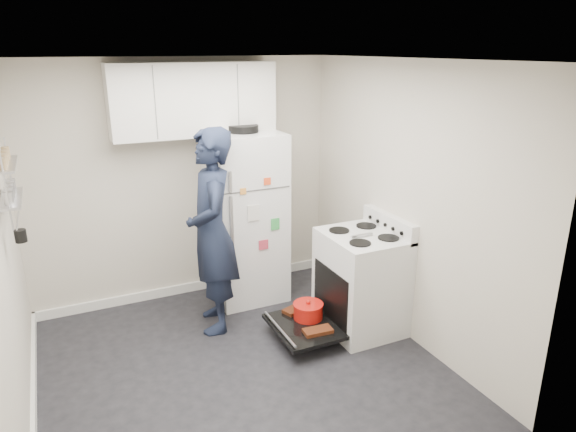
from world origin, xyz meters
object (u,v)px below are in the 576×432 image
electric_range (360,283)px  refrigerator (246,217)px  open_oven_door (306,319)px  person (212,232)px

electric_range → refrigerator: bearing=123.4°
electric_range → open_oven_door: bearing=175.3°
electric_range → person: person is taller
refrigerator → electric_range: bearing=-56.6°
electric_range → open_oven_door: 0.62m
electric_range → person: size_ratio=0.57×
electric_range → open_oven_door: electric_range is taller
person → electric_range: bearing=74.1°
refrigerator → person: size_ratio=0.96×
person → open_oven_door: bearing=60.7°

